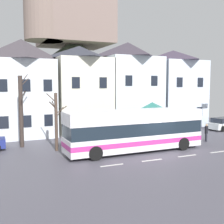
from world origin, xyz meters
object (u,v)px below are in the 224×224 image
townhouse_03 (128,86)px  townhouse_04 (172,88)px  townhouse_01 (23,88)px  public_bench (141,130)px  pedestrian_03 (195,135)px  bare_tree_00 (56,120)px  pedestrian_00 (173,131)px  pedestrian_01 (162,134)px  bus_shelter (152,108)px  bare_tree_01 (21,111)px  townhouse_02 (80,89)px  hilltop_castle (74,73)px  transit_bus (135,131)px  pedestrian_02 (206,132)px  parked_car_02 (160,129)px  parked_car_00 (224,124)px

townhouse_03 → townhouse_04: 6.51m
townhouse_01 → public_bench: townhouse_01 is taller
pedestrian_03 → bare_tree_00: (-11.66, 2.35, 1.61)m
pedestrian_00 → pedestrian_01: bearing=-158.9°
bus_shelter → public_bench: bearing=86.7°
pedestrian_00 → bare_tree_01: 13.66m
townhouse_02 → bus_shelter: (4.89, -7.29, -1.76)m
townhouse_03 → townhouse_04: townhouse_03 is taller
townhouse_01 → public_bench: 12.75m
hilltop_castle → townhouse_04: bearing=-68.7°
hilltop_castle → bare_tree_01: size_ratio=6.01×
pedestrian_00 → public_bench: 4.06m
hilltop_castle → transit_bus: size_ratio=3.30×
pedestrian_03 → pedestrian_02: bearing=14.6°
townhouse_04 → pedestrian_01: size_ratio=5.84×
bare_tree_00 → bare_tree_01: (-2.35, 2.42, 0.63)m
pedestrian_00 → public_bench: (-1.28, 3.83, -0.36)m
townhouse_04 → bus_shelter: 10.69m
parked_car_02 → townhouse_01: bearing=-26.6°
townhouse_01 → pedestrian_00: size_ratio=6.13×
townhouse_04 → bus_shelter: (-7.56, -7.34, -1.82)m
pedestrian_02 → bare_tree_01: size_ratio=0.27×
bus_shelter → bare_tree_01: bare_tree_01 is taller
townhouse_02 → pedestrian_03: size_ratio=6.08×
pedestrian_02 → bare_tree_00: (-13.34, 1.91, 1.52)m
transit_bus → pedestrian_01: transit_bus is taller
townhouse_01 → parked_car_00: (21.59, -5.31, -4.14)m
bus_shelter → bare_tree_00: bearing=-173.2°
townhouse_04 → pedestrian_03: size_ratio=6.16×
parked_car_02 → pedestrian_00: (-0.46, -3.00, 0.20)m
bare_tree_01 → townhouse_02: bearing=41.0°
transit_bus → public_bench: bearing=56.3°
hilltop_castle → public_bench: 25.18m
townhouse_02 → bus_shelter: 8.95m
townhouse_01 → pedestrian_03: bearing=-37.5°
parked_car_00 → pedestrian_03: (-8.32, -4.87, 0.10)m
townhouse_04 → transit_bus: townhouse_04 is taller
townhouse_01 → townhouse_03: bearing=2.6°
hilltop_castle → pedestrian_00: 28.84m
townhouse_02 → townhouse_03: townhouse_03 is taller
parked_car_02 → bare_tree_01: 13.86m
bus_shelter → bare_tree_01: 11.85m
hilltop_castle → bare_tree_01: hilltop_castle is taller
townhouse_04 → hilltop_castle: bearing=111.3°
pedestrian_02 → bare_tree_00: 13.56m
pedestrian_02 → bare_tree_01: bearing=164.5°
pedestrian_01 → pedestrian_00: bearing=21.1°
townhouse_02 → bare_tree_01: (-6.88, -5.99, -1.67)m
townhouse_01 → bare_tree_01: (-0.74, -5.41, -1.80)m
pedestrian_00 → bare_tree_01: bare_tree_01 is taller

